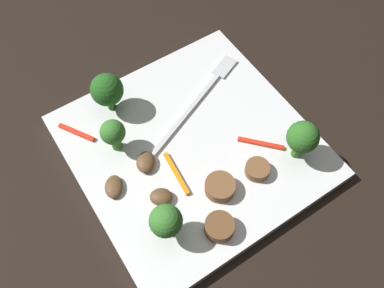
{
  "coord_description": "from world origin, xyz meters",
  "views": [
    {
      "loc": [
        -0.13,
        -0.19,
        0.42
      ],
      "look_at": [
        0.0,
        0.0,
        0.01
      ],
      "focal_mm": 37.68,
      "sensor_mm": 36.0,
      "label": 1
    }
  ],
  "objects": [
    {
      "name": "ground_plane",
      "position": [
        0.0,
        0.0,
        0.0
      ],
      "size": [
        1.4,
        1.4,
        0.0
      ],
      "primitive_type": "plane",
      "color": "black"
    },
    {
      "name": "plate",
      "position": [
        0.0,
        0.0,
        0.01
      ],
      "size": [
        0.26,
        0.26,
        0.01
      ],
      "primitive_type": "cube",
      "color": "white",
      "rests_on": "ground_plane"
    },
    {
      "name": "fork",
      "position": [
        0.04,
        0.05,
        0.02
      ],
      "size": [
        0.17,
        0.08,
        0.0
      ],
      "rotation": [
        0.0,
        0.0,
        0.4
      ],
      "color": "silver",
      "rests_on": "plate"
    },
    {
      "name": "broccoli_floret_0",
      "position": [
        0.09,
        -0.08,
        0.05
      ],
      "size": [
        0.04,
        0.04,
        0.06
      ],
      "color": "#347525",
      "rests_on": "plate"
    },
    {
      "name": "broccoli_floret_1",
      "position": [
        -0.08,
        -0.07,
        0.05
      ],
      "size": [
        0.03,
        0.03,
        0.05
      ],
      "color": "#408630",
      "rests_on": "plate"
    },
    {
      "name": "broccoli_floret_2",
      "position": [
        -0.05,
        0.1,
        0.05
      ],
      "size": [
        0.04,
        0.04,
        0.05
      ],
      "color": "#296420",
      "rests_on": "plate"
    },
    {
      "name": "broccoli_floret_3",
      "position": [
        -0.07,
        0.04,
        0.04
      ],
      "size": [
        0.03,
        0.03,
        0.05
      ],
      "color": "#408630",
      "rests_on": "plate"
    },
    {
      "name": "sausage_slice_0",
      "position": [
        -0.01,
        -0.06,
        0.02
      ],
      "size": [
        0.04,
        0.04,
        0.01
      ],
      "primitive_type": "cylinder",
      "rotation": [
        0.0,
        0.0,
        1.67
      ],
      "color": "brown",
      "rests_on": "plate"
    },
    {
      "name": "sausage_slice_1",
      "position": [
        0.04,
        -0.07,
        0.02
      ],
      "size": [
        0.04,
        0.04,
        0.01
      ],
      "primitive_type": "cylinder",
      "rotation": [
        0.0,
        0.0,
        0.5
      ],
      "color": "brown",
      "rests_on": "plate"
    },
    {
      "name": "sausage_slice_2",
      "position": [
        -0.03,
        -0.1,
        0.02
      ],
      "size": [
        0.04,
        0.04,
        0.02
      ],
      "primitive_type": "cylinder",
      "rotation": [
        0.0,
        0.0,
        1.28
      ],
      "color": "brown",
      "rests_on": "plate"
    },
    {
      "name": "mushroom_0",
      "position": [
        -0.06,
        -0.04,
        0.02
      ],
      "size": [
        0.03,
        0.03,
        0.01
      ],
      "primitive_type": "ellipsoid",
      "rotation": [
        0.0,
        0.0,
        5.69
      ],
      "color": "brown",
      "rests_on": "plate"
    },
    {
      "name": "mushroom_1",
      "position": [
        -0.1,
        0.0,
        0.02
      ],
      "size": [
        0.03,
        0.03,
        0.01
      ],
      "primitive_type": "ellipsoid",
      "rotation": [
        0.0,
        0.0,
        4.2
      ],
      "color": "brown",
      "rests_on": "plate"
    },
    {
      "name": "mushroom_2",
      "position": [
        -0.06,
        0.01,
        0.02
      ],
      "size": [
        0.03,
        0.03,
        0.01
      ],
      "primitive_type": "ellipsoid",
      "rotation": [
        0.0,
        0.0,
        0.98
      ],
      "color": "brown",
      "rests_on": "plate"
    },
    {
      "name": "pepper_strip_0",
      "position": [
        -0.11,
        0.09,
        0.02
      ],
      "size": [
        0.03,
        0.04,
        0.0
      ],
      "primitive_type": "cube",
      "rotation": [
        0.0,
        0.0,
        2.12
      ],
      "color": "red",
      "rests_on": "plate"
    },
    {
      "name": "pepper_strip_1",
      "position": [
        0.07,
        -0.04,
        0.02
      ],
      "size": [
        0.04,
        0.04,
        0.0
      ],
      "primitive_type": "cube",
      "rotation": [
        0.0,
        0.0,
        2.32
      ],
      "color": "red",
      "rests_on": "plate"
    },
    {
      "name": "pepper_strip_2",
      "position": [
        -0.04,
        -0.02,
        0.02
      ],
      "size": [
        0.01,
        0.06,
        0.0
      ],
      "primitive_type": "cube",
      "rotation": [
        0.0,
        0.0,
        4.62
      ],
      "color": "orange",
      "rests_on": "plate"
    }
  ]
}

